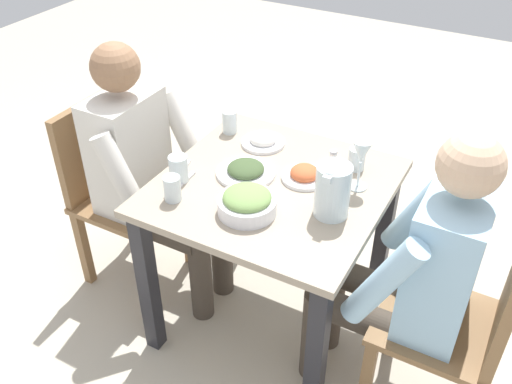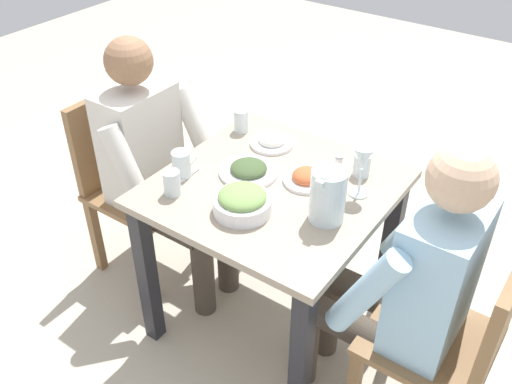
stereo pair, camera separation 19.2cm
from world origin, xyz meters
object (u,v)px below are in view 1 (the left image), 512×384
object	(u,v)px
water_glass_far_left	(179,169)
water_glass_far_right	(230,122)
dining_table	(272,213)
diner_far	(147,169)
water_glass_by_pitcher	(357,159)
water_pitcher	(333,190)
chair_far	(114,185)
chair_near	(467,321)
plate_rice_curry	(304,175)
wine_glass	(361,154)
plate_dolmas	(246,170)
water_glass_near_left	(172,189)
salad_bowl	(247,202)
plate_yoghurt	(263,140)
salt_shaker	(333,157)
diner_near	(413,268)

from	to	relation	value
water_glass_far_left	water_glass_far_right	world-z (taller)	water_glass_far_left
dining_table	diner_far	world-z (taller)	diner_far
water_glass_by_pitcher	water_glass_far_right	bearing A→B (deg)	88.89
water_pitcher	water_glass_far_left	bearing A→B (deg)	98.20
diner_far	chair_far	bearing A→B (deg)	90.00
chair_near	plate_rice_curry	xyz separation A→B (m)	(0.17, 0.68, 0.26)
plate_rice_curry	chair_near	bearing A→B (deg)	-104.12
plate_rice_curry	water_glass_by_pitcher	world-z (taller)	water_glass_by_pitcher
plate_rice_curry	water_glass_far_left	bearing A→B (deg)	119.64
diner_far	water_glass_far_right	xyz separation A→B (m)	(0.29, -0.23, 0.14)
water_glass_far_right	wine_glass	distance (m)	0.63
plate_dolmas	wine_glass	xyz separation A→B (m)	(0.12, -0.40, 0.12)
water_pitcher	water_glass_far_left	size ratio (longest dim) A/B	1.89
plate_rice_curry	water_glass_near_left	world-z (taller)	water_glass_near_left
water_glass_far_right	dining_table	bearing A→B (deg)	-127.12
water_pitcher	salad_bowl	distance (m)	0.29
diner_far	plate_yoghurt	bearing A→B (deg)	-56.20
plate_yoghurt	water_glass_by_pitcher	size ratio (longest dim) A/B	2.04
chair_far	wine_glass	distance (m)	1.12
salad_bowl	water_glass_far_left	bearing A→B (deg)	81.20
water_glass_far_right	wine_glass	size ratio (longest dim) A/B	0.49
plate_dolmas	salt_shaker	xyz separation A→B (m)	(0.23, -0.26, 0.01)
diner_far	wine_glass	distance (m)	0.89
salad_bowl	plate_rice_curry	size ratio (longest dim) A/B	1.18
diner_far	plate_dolmas	size ratio (longest dim) A/B	5.11
chair_far	plate_yoghurt	world-z (taller)	chair_far
diner_near	salt_shaker	bearing A→B (deg)	52.76
water_glass_far_left	wine_glass	size ratio (longest dim) A/B	0.51
diner_near	plate_dolmas	bearing A→B (deg)	82.17
plate_yoghurt	water_glass_by_pitcher	bearing A→B (deg)	-88.60
water_pitcher	water_glass_near_left	bearing A→B (deg)	110.33
salt_shaker	water_glass_far_left	bearing A→B (deg)	130.09
wine_glass	water_pitcher	bearing A→B (deg)	172.44
diner_near	salt_shaker	size ratio (longest dim) A/B	21.23
chair_near	water_glass_far_right	size ratio (longest dim) A/B	8.81
diner_near	water_pitcher	distance (m)	0.37
diner_far	water_glass_by_pitcher	xyz separation A→B (m)	(0.28, -0.79, 0.14)
plate_rice_curry	water_glass_far_right	distance (m)	0.46
water_glass_far_right	water_glass_by_pitcher	xyz separation A→B (m)	(-0.01, -0.57, -0.00)
plate_dolmas	water_glass_near_left	bearing A→B (deg)	150.87
water_glass_near_left	water_glass_far_left	bearing A→B (deg)	24.60
plate_dolmas	salt_shaker	distance (m)	0.34
plate_rice_curry	water_glass_near_left	size ratio (longest dim) A/B	1.84
chair_near	plate_dolmas	size ratio (longest dim) A/B	3.80
water_pitcher	diner_near	bearing A→B (deg)	-94.42
dining_table	water_glass_near_left	xyz separation A→B (m)	(-0.25, 0.26, 0.18)
salad_bowl	water_glass_far_right	world-z (taller)	water_glass_far_right
chair_near	plate_dolmas	distance (m)	0.93
diner_near	salad_bowl	bearing A→B (deg)	100.72
chair_near	water_glass_far_right	world-z (taller)	chair_near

